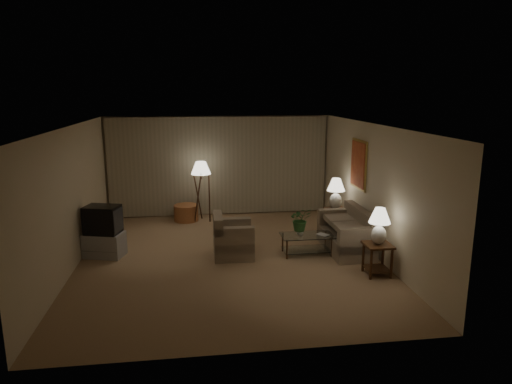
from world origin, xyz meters
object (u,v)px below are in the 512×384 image
at_px(side_table_near, 377,254).
at_px(ottoman, 186,213).
at_px(table_lamp_far, 336,191).
at_px(coffee_table, 307,241).
at_px(crt_tv, 102,220).
at_px(vase, 300,232).
at_px(table_lamp_near, 379,223).
at_px(floor_lamp, 201,190).
at_px(sofa, 346,234).
at_px(tv_cabinet, 104,245).
at_px(armchair, 233,240).
at_px(side_table_far, 335,217).

relative_size(side_table_near, ottoman, 0.95).
distance_m(table_lamp_far, coffee_table, 1.86).
distance_m(crt_tv, vase, 4.06).
xyz_separation_m(table_lamp_near, floor_lamp, (-3.15, 4.04, -0.18)).
bearing_deg(ottoman, crt_tv, -123.90).
bearing_deg(side_table_near, floor_lamp, 127.89).
relative_size(side_table_near, floor_lamp, 0.38).
bearing_deg(vase, sofa, 5.58).
distance_m(table_lamp_near, tv_cabinet, 5.52).
bearing_deg(armchair, tv_cabinet, 83.19).
xyz_separation_m(table_lamp_near, table_lamp_far, (0.00, 2.60, 0.03)).
xyz_separation_m(crt_tv, ottoman, (1.64, 2.44, -0.57)).
bearing_deg(vase, side_table_near, -46.83).
height_order(sofa, table_lamp_near, table_lamp_near).
bearing_deg(coffee_table, sofa, 6.54).
bearing_deg(armchair, floor_lamp, 13.00).
distance_m(side_table_far, table_lamp_near, 2.67).
xyz_separation_m(table_lamp_far, ottoman, (-3.56, 1.54, -0.82)).
height_order(armchair, tv_cabinet, armchair).
xyz_separation_m(sofa, armchair, (-2.41, -0.01, -0.01)).
distance_m(side_table_near, floor_lamp, 5.14).
bearing_deg(vase, floor_lamp, 125.24).
xyz_separation_m(armchair, crt_tv, (-2.64, 0.35, 0.43)).
relative_size(table_lamp_near, tv_cabinet, 0.78).
xyz_separation_m(side_table_near, ottoman, (-3.56, 4.14, -0.19)).
height_order(table_lamp_far, tv_cabinet, table_lamp_far).
bearing_deg(tv_cabinet, table_lamp_near, -2.31).
distance_m(tv_cabinet, ottoman, 2.94).
bearing_deg(table_lamp_far, floor_lamp, 155.36).
height_order(sofa, side_table_near, sofa).
xyz_separation_m(side_table_near, crt_tv, (-5.20, 1.69, 0.38)).
height_order(table_lamp_far, floor_lamp, floor_lamp).
bearing_deg(side_table_near, table_lamp_far, 90.00).
height_order(armchair, table_lamp_near, table_lamp_near).
height_order(table_lamp_near, floor_lamp, floor_lamp).
xyz_separation_m(coffee_table, crt_tv, (-4.18, 0.44, 0.51)).
xyz_separation_m(table_lamp_near, crt_tv, (-5.20, 1.69, -0.22)).
xyz_separation_m(crt_tv, floor_lamp, (2.05, 2.35, 0.04)).
bearing_deg(tv_cabinet, table_lamp_far, 25.62).
bearing_deg(crt_tv, floor_lamp, 64.56).
relative_size(crt_tv, ottoman, 1.22).
relative_size(tv_cabinet, ottoman, 1.38).
relative_size(sofa, tv_cabinet, 1.87).
height_order(coffee_table, vase, vase).
relative_size(tv_cabinet, vase, 5.94).
height_order(table_lamp_far, ottoman, table_lamp_far).
xyz_separation_m(table_lamp_far, vase, (-1.17, -1.35, -0.55)).
bearing_deg(coffee_table, table_lamp_far, 52.85).
distance_m(side_table_far, ottoman, 3.88).
bearing_deg(crt_tv, table_lamp_near, -2.31).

